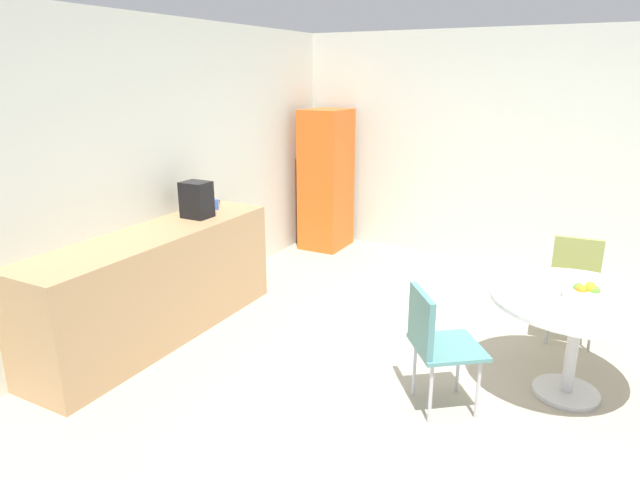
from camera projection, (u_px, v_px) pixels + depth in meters
ground_plane at (486, 399)px, 3.73m from camera, size 6.00×6.00×0.00m
wall_back at (144, 174)px, 4.69m from camera, size 6.00×0.10×2.60m
wall_side_right at (555, 153)px, 5.88m from camera, size 0.10×6.00×2.60m
counter_block at (157, 285)px, 4.52m from camera, size 2.35×0.60×0.90m
locker_cabinet at (326, 180)px, 6.77m from camera, size 0.60×0.50×1.71m
round_table at (577, 315)px, 3.61m from camera, size 1.14×1.14×0.73m
chair_teal at (434, 336)px, 3.48m from camera, size 0.59×0.59×0.83m
chair_olive at (575, 277)px, 4.50m from camera, size 0.45×0.45×0.83m
fruit_bowl at (585, 293)px, 3.53m from camera, size 0.26×0.26×0.13m
mug_white at (214, 204)px, 5.13m from camera, size 0.13×0.08×0.09m
coffee_maker at (197, 200)px, 4.81m from camera, size 0.20×0.24×0.32m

